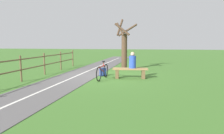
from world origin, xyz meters
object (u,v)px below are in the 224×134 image
at_px(person_seated, 133,61).
at_px(backpack, 103,72).
at_px(bicycle, 103,72).
at_px(bench, 130,71).
at_px(tree_by_path, 124,47).

relative_size(person_seated, backpack, 1.86).
height_order(person_seated, bicycle, person_seated).
height_order(bench, bicycle, bicycle).
bearing_deg(bicycle, backpack, -163.47).
relative_size(bicycle, backpack, 4.19).
bearing_deg(bicycle, bench, 113.54).
distance_m(bench, bicycle, 1.37).
xyz_separation_m(person_seated, bicycle, (1.41, 0.43, -0.49)).
height_order(bench, person_seated, person_seated).
xyz_separation_m(person_seated, tree_by_path, (0.73, -2.97, 0.60)).
bearing_deg(bench, bicycle, 12.48).
xyz_separation_m(bench, person_seated, (-0.11, -0.01, 0.50)).
bearing_deg(person_seated, bicycle, 11.55).
relative_size(backpack, tree_by_path, 0.13).
bearing_deg(backpack, person_seated, 163.76).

